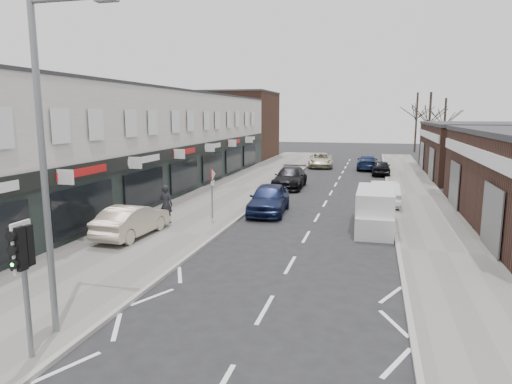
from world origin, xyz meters
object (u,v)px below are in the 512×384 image
Objects in this scene: parked_car_left_b at (290,178)px; parked_car_right_a at (384,193)px; white_van at (375,210)px; parked_car_right_b at (381,168)px; parked_car_left_c at (321,160)px; parked_car_right_c at (367,163)px; traffic_light at (23,258)px; pedestrian at (166,204)px; sedan_on_pavement at (132,220)px; street_lamp at (48,151)px; warning_sign at (213,179)px; parked_car_left_a at (269,199)px.

parked_car_right_a is (6.71, -5.09, -0.01)m from parked_car_left_b.
white_van is 1.22× the size of parked_car_right_b.
parked_car_right_c is at bearing -17.03° from parked_car_left_c.
traffic_light is 0.63× the size of parked_car_right_c.
parked_car_right_a is (10.56, 7.96, -0.33)m from pedestrian.
parked_car_left_b is at bearing -102.26° from sedan_on_pavement.
sedan_on_pavement is 27.17m from parked_car_right_b.
parked_car_right_b is 4.12m from parked_car_right_c.
sedan_on_pavement is (-2.90, 8.59, -3.79)m from street_lamp.
parked_car_right_b is at bearing -108.31° from pedestrian.
parked_car_right_b is at bearing -110.94° from sedan_on_pavement.
parked_car_right_c is (9.26, 26.12, -0.37)m from pedestrian.
sedan_on_pavement is 16.27m from parked_car_left_b.
pedestrian is (-10.03, -1.96, 0.18)m from white_van.
street_lamp is at bearing -119.25° from white_van.
warning_sign is at bearing -176.78° from white_van.
parked_car_left_a is at bearing 45.50° from warning_sign.
warning_sign is 10.88m from parked_car_right_a.
pedestrian reaches higher than parked_car_left_b.
parked_car_left_b is 1.31× the size of parked_car_right_b.
warning_sign is 1.41× the size of pedestrian.
traffic_light is 0.64× the size of parked_car_left_a.
parked_car_right_b is (0.53, 20.26, -0.22)m from white_van.
white_van is 0.93× the size of parked_car_left_b.
traffic_light is at bearing -93.81° from parked_car_left_b.
sedan_on_pavement is 0.94× the size of parked_car_right_a.
parked_car_left_b is (1.19, 25.52, -1.65)m from traffic_light.
pedestrian is at bearing -140.59° from parked_car_left_a.
parked_car_right_b is (8.03, 33.47, -3.94)m from street_lamp.
parked_car_left_b reaches higher than parked_car_right_b.
parked_car_left_a reaches higher than parked_car_right_b.
sedan_on_pavement is 0.89× the size of parked_car_left_a.
warning_sign is 0.51× the size of parked_car_left_b.
street_lamp is 1.76× the size of parked_car_right_a.
traffic_light is at bearing 109.93° from sedan_on_pavement.
parked_car_right_b is at bearing 76.52° from street_lamp.
parked_car_left_c is at bearing -38.72° from parked_car_right_b.
white_van is 20.27m from parked_car_right_b.
warning_sign is (-0.63, 12.80, -2.42)m from street_lamp.
traffic_light is 0.39× the size of street_lamp.
parked_car_right_c is at bearing 92.11° from white_van.
pedestrian is (-2.66, 12.47, -1.34)m from traffic_light.
parked_car_right_c is at bearing 66.39° from parked_car_left_b.
parked_car_right_c is (7.36, 24.58, -1.49)m from warning_sign.
parked_car_left_b is at bearing 53.94° from parked_car_right_b.
street_lamp is at bearing 95.88° from traffic_light.
warning_sign is 3.70m from parked_car_left_a.
street_lamp reaches higher than parked_car_right_c.
traffic_light reaches higher than parked_car_right_c.
parked_car_left_c is (0.69, 14.01, -0.03)m from parked_car_left_b.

